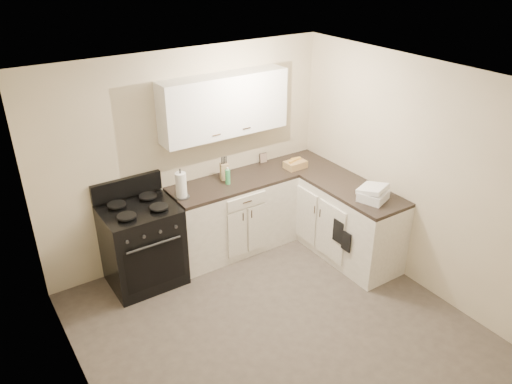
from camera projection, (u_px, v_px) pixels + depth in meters
floor at (275, 328)px, 5.07m from camera, size 3.60×3.60×0.00m
ceiling at (280, 85)px, 3.94m from camera, size 3.60×3.60×0.00m
wall_back at (188, 157)px, 5.84m from camera, size 3.60×0.00×3.60m
wall_right at (413, 175)px, 5.39m from camera, size 0.00×3.60×3.60m
wall_left at (76, 291)px, 3.62m from camera, size 0.00×3.60×3.60m
wall_front at (442, 342)px, 3.17m from camera, size 3.60×0.00×3.60m
base_cabinets_back at (234, 217)px, 6.19m from camera, size 1.55×0.60×0.90m
base_cabinets_right at (334, 215)px, 6.24m from camera, size 0.60×1.90×0.90m
countertop_back at (233, 183)px, 5.98m from camera, size 1.55×0.60×0.04m
countertop_right at (337, 181)px, 6.02m from camera, size 0.60×1.90×0.04m
upper_cabinets at (224, 105)px, 5.67m from camera, size 1.55×0.30×0.70m
stove at (143, 246)px, 5.58m from camera, size 0.80×0.68×0.97m
knife_block at (224, 171)px, 5.97m from camera, size 0.11×0.10×0.20m
paper_towel at (181, 185)px, 5.53m from camera, size 0.14×0.14×0.30m
soap_bottle at (228, 177)px, 5.87m from camera, size 0.08×0.08×0.18m
picture_frame at (263, 158)px, 6.44m from camera, size 0.11×0.04×0.13m
wicker_basket at (295, 164)px, 6.30m from camera, size 0.27×0.18×0.09m
countertop_grill at (373, 196)px, 5.52m from camera, size 0.37×0.36×0.11m
oven_mitt_near at (346, 242)px, 5.64m from camera, size 0.02×0.14×0.24m
oven_mitt_far at (338, 231)px, 5.72m from camera, size 0.02×0.16×0.28m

